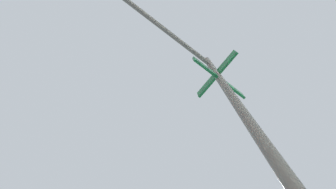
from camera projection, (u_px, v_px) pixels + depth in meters
name	position (u px, v px, depth m)	size (l,w,h in m)	color
traffic_signal_near	(155.00, 33.00, 3.18)	(3.16, 2.07, 5.90)	#474C47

